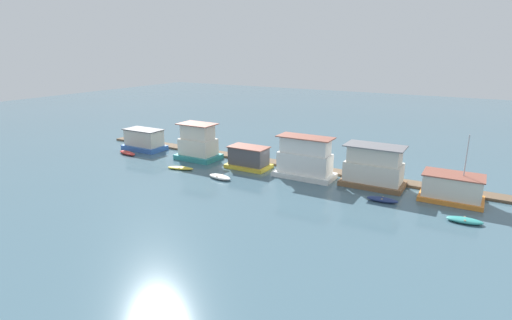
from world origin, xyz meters
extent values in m
plane|color=#426070|center=(0.00, 0.00, 0.00)|extent=(200.00, 200.00, 0.00)
cube|color=brown|center=(0.00, 3.04, 0.15)|extent=(59.60, 2.17, 0.30)
cube|color=#3866B7|center=(-20.79, -0.28, 0.35)|extent=(6.59, 3.73, 0.69)
cube|color=beige|center=(-20.79, -0.28, 1.92)|extent=(5.78, 2.92, 2.46)
cube|color=#38383D|center=(-20.79, -0.28, 3.21)|extent=(6.08, 3.22, 0.12)
cube|color=teal|center=(-9.96, -0.43, 0.35)|extent=(6.01, 4.10, 0.69)
cube|color=silver|center=(-9.96, -0.43, 1.84)|extent=(5.00, 3.09, 2.30)
cube|color=silver|center=(-9.96, -0.43, 4.04)|extent=(4.38, 2.48, 2.09)
cube|color=brown|center=(-9.96, -0.43, 5.14)|extent=(5.30, 3.39, 0.12)
cube|color=gold|center=(-1.42, -0.52, 0.24)|extent=(5.78, 3.51, 0.48)
cube|color=#4C4C51|center=(-1.42, -0.52, 1.65)|extent=(4.92, 2.66, 2.33)
cube|color=brown|center=(-1.42, -0.52, 2.87)|extent=(5.22, 2.96, 0.12)
cube|color=white|center=(6.63, -0.46, 0.32)|extent=(7.45, 3.57, 0.64)
cube|color=white|center=(6.63, -0.46, 1.86)|extent=(6.50, 2.62, 2.45)
cube|color=white|center=(6.63, -0.46, 4.07)|extent=(5.99, 2.11, 1.95)
cube|color=brown|center=(6.63, -0.46, 5.10)|extent=(6.80, 2.92, 0.12)
cube|color=brown|center=(14.80, 0.55, 0.29)|extent=(7.09, 4.04, 0.58)
cube|color=silver|center=(14.80, 0.55, 1.70)|extent=(6.34, 3.28, 2.24)
cube|color=silver|center=(14.80, 0.55, 3.77)|extent=(5.76, 2.70, 1.90)
cube|color=slate|center=(14.80, 0.55, 4.78)|extent=(6.64, 3.58, 0.12)
cube|color=orange|center=(23.19, -0.02, 0.24)|extent=(6.23, 3.82, 0.48)
cube|color=silver|center=(23.19, -0.02, 1.63)|extent=(5.60, 3.18, 2.31)
cube|color=brown|center=(23.19, -0.02, 2.84)|extent=(5.90, 3.48, 0.12)
cylinder|color=#B2B2B7|center=(24.08, -0.02, 5.07)|extent=(0.12, 0.12, 4.33)
ellipsoid|color=red|center=(-20.77, -3.86, 0.25)|extent=(3.87, 1.71, 0.50)
cube|color=#997F60|center=(-20.77, -3.86, 0.43)|extent=(0.32, 0.90, 0.08)
ellipsoid|color=yellow|center=(-8.89, -5.66, 0.18)|extent=(3.83, 2.01, 0.35)
cube|color=#997F60|center=(-8.89, -5.66, 0.30)|extent=(0.39, 0.93, 0.08)
ellipsoid|color=white|center=(-2.07, -6.30, 0.25)|extent=(3.48, 1.81, 0.50)
cube|color=#997F60|center=(-2.07, -6.30, 0.43)|extent=(0.32, 1.14, 0.08)
ellipsoid|color=navy|center=(17.03, -3.98, 0.25)|extent=(3.26, 1.25, 0.50)
cube|color=#997F60|center=(17.03, -3.98, 0.43)|extent=(0.21, 0.89, 0.08)
ellipsoid|color=teal|center=(24.83, -5.41, 0.22)|extent=(3.21, 1.55, 0.45)
cube|color=#997F60|center=(24.83, -5.41, 0.38)|extent=(0.25, 1.10, 0.08)
cylinder|color=brown|center=(3.34, 1.71, 0.83)|extent=(0.22, 0.22, 1.66)
camera|label=1|loc=(25.14, -44.37, 15.63)|focal=28.00mm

